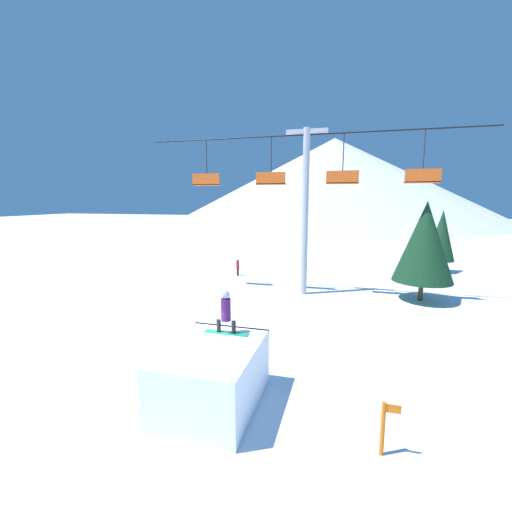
% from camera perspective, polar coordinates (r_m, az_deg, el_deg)
% --- Properties ---
extents(ground_plane, '(220.00, 220.00, 0.00)m').
position_cam_1_polar(ground_plane, '(11.55, -11.67, -20.68)').
color(ground_plane, white).
extents(mountain_ridge, '(83.39, 83.39, 21.42)m').
position_cam_1_polar(mountain_ridge, '(94.17, 12.80, 12.17)').
color(mountain_ridge, silver).
rests_on(mountain_ridge, ground_plane).
extents(snow_ramp, '(2.50, 3.29, 1.74)m').
position_cam_1_polar(snow_ramp, '(10.22, -7.34, -19.22)').
color(snow_ramp, white).
rests_on(snow_ramp, ground_plane).
extents(snowboarder, '(1.38, 0.29, 1.34)m').
position_cam_1_polar(snowboarder, '(10.44, -5.04, -9.30)').
color(snowboarder, '#1E9E6B').
rests_on(snowboarder, snow_ramp).
extents(chairlift, '(19.63, 0.44, 9.83)m').
position_cam_1_polar(chairlift, '(20.69, 8.23, 9.85)').
color(chairlift, '#B2B2B7').
rests_on(chairlift, ground_plane).
extents(pine_tree_near, '(3.27, 3.27, 5.69)m').
position_cam_1_polar(pine_tree_near, '(21.47, 26.29, 2.14)').
color(pine_tree_near, '#4C3823').
rests_on(pine_tree_near, ground_plane).
extents(pine_tree_far, '(2.12, 2.12, 4.97)m').
position_cam_1_polar(pine_tree_far, '(30.81, 28.52, 3.01)').
color(pine_tree_far, '#4C3823').
rests_on(pine_tree_far, ground_plane).
extents(trail_marker, '(0.41, 0.10, 1.29)m').
position_cam_1_polar(trail_marker, '(9.07, 20.50, -25.12)').
color(trail_marker, orange).
rests_on(trail_marker, ground_plane).
extents(distant_skier, '(0.24, 0.24, 1.23)m').
position_cam_1_polar(distant_skier, '(26.19, -3.06, -1.83)').
color(distant_skier, black).
rests_on(distant_skier, ground_plane).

